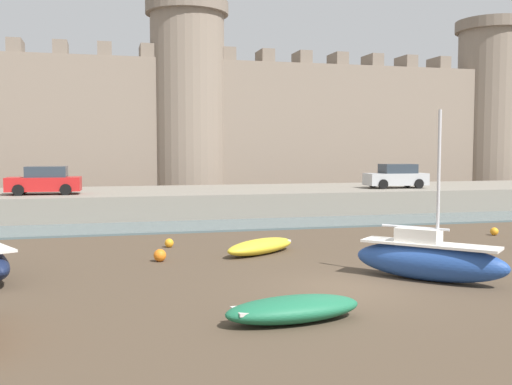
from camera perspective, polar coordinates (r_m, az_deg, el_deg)
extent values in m
plane|color=#4C3D2D|center=(18.07, 8.93, -8.97)|extent=(160.00, 160.00, 0.00)
cube|color=slate|center=(32.12, -1.71, -3.09)|extent=(80.00, 4.50, 0.10)
cube|color=gray|center=(39.11, -4.06, -0.79)|extent=(69.93, 10.00, 1.49)
cube|color=gray|center=(50.54, -6.50, 5.94)|extent=(57.93, 2.80, 11.43)
cylinder|color=gray|center=(50.63, -6.52, 8.05)|extent=(6.09, 6.09, 15.16)
cylinder|color=#796B5D|center=(51.82, -6.59, 17.00)|extent=(6.82, 6.82, 1.00)
cylinder|color=gray|center=(61.72, 21.41, 7.08)|extent=(6.09, 6.09, 15.16)
cylinder|color=#796B5D|center=(62.70, 21.61, 14.47)|extent=(6.82, 6.82, 1.00)
cube|color=gray|center=(51.03, -21.93, 12.72)|extent=(1.10, 2.52, 1.10)
cube|color=gray|center=(50.73, -18.10, 12.87)|extent=(1.10, 2.52, 1.10)
cube|color=gray|center=(50.64, -14.24, 12.96)|extent=(1.10, 2.52, 1.10)
cube|color=gray|center=(50.78, -10.38, 12.99)|extent=(1.10, 2.52, 1.10)
cube|color=gray|center=(51.69, -2.80, 12.89)|extent=(1.10, 2.52, 1.10)
cube|color=gray|center=(52.46, 0.85, 12.77)|extent=(1.10, 2.52, 1.10)
cube|color=gray|center=(53.42, 4.39, 12.60)|extent=(1.10, 2.52, 1.10)
cube|color=gray|center=(54.58, 7.78, 12.39)|extent=(1.10, 2.52, 1.10)
cube|color=gray|center=(55.90, 11.01, 12.16)|extent=(1.10, 2.52, 1.10)
cube|color=gray|center=(57.40, 14.08, 11.90)|extent=(1.10, 2.52, 1.10)
cube|color=gray|center=(59.04, 16.98, 11.62)|extent=(1.10, 2.52, 1.10)
ellipsoid|color=yellow|center=(23.49, 0.45, -5.16)|extent=(3.59, 2.93, 0.59)
ellipsoid|color=#F2F246|center=(23.48, 0.45, -5.01)|extent=(2.92, 2.37, 0.32)
cube|color=beige|center=(23.27, 0.01, -4.99)|extent=(0.70, 0.90, 0.06)
cube|color=beige|center=(24.53, 2.59, -4.57)|extent=(0.58, 0.66, 0.08)
ellipsoid|color=#1E6B47|center=(14.45, 3.60, -11.02)|extent=(3.53, 1.67, 0.61)
ellipsoid|color=#339266|center=(14.44, 3.60, -10.79)|extent=(2.89, 1.32, 0.33)
cube|color=beige|center=(14.53, 4.53, -10.53)|extent=(0.33, 1.10, 0.06)
cube|color=beige|center=(13.94, -1.46, -11.24)|extent=(0.36, 0.73, 0.08)
ellipsoid|color=#234793|center=(19.48, 16.17, -6.36)|extent=(4.06, 4.28, 1.18)
cube|color=silver|center=(19.39, 16.20, -4.76)|extent=(3.55, 3.75, 0.08)
cube|color=silver|center=(19.45, 15.21, -3.93)|extent=(1.45, 1.49, 0.44)
cylinder|color=silver|center=(19.12, 17.01, 1.41)|extent=(0.10, 0.10, 4.11)
cylinder|color=silver|center=(19.46, 14.88, -3.24)|extent=(1.51, 1.63, 0.08)
sphere|color=orange|center=(25.28, -8.27, -4.78)|extent=(0.37, 0.37, 0.37)
sphere|color=orange|center=(30.67, 21.75, -3.46)|extent=(0.38, 0.38, 0.38)
sphere|color=orange|center=(22.17, -9.14, -5.93)|extent=(0.46, 0.46, 0.46)
cube|color=red|center=(36.60, -19.54, 0.76)|extent=(4.17, 1.87, 0.80)
cube|color=#2D3842|center=(36.55, -19.33, 1.86)|extent=(2.32, 1.59, 0.64)
cylinder|color=black|center=(35.96, -21.71, 0.21)|extent=(0.65, 0.21, 0.64)
cylinder|color=black|center=(37.64, -21.28, 0.38)|extent=(0.65, 0.21, 0.64)
cylinder|color=black|center=(35.62, -17.68, 0.27)|extent=(0.65, 0.21, 0.64)
cylinder|color=black|center=(37.31, -17.42, 0.44)|extent=(0.65, 0.21, 0.64)
cube|color=#B2B5B7|center=(41.33, 13.15, 1.25)|extent=(4.17, 1.87, 0.80)
cube|color=#2D3842|center=(41.37, 13.36, 2.22)|extent=(2.32, 1.59, 0.64)
cylinder|color=black|center=(40.05, 12.02, 0.78)|extent=(0.65, 0.21, 0.64)
cylinder|color=black|center=(41.60, 11.06, 0.91)|extent=(0.65, 0.21, 0.64)
cylinder|color=black|center=(41.15, 15.25, 0.81)|extent=(0.65, 0.21, 0.64)
cylinder|color=black|center=(42.66, 14.21, 0.94)|extent=(0.65, 0.21, 0.64)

